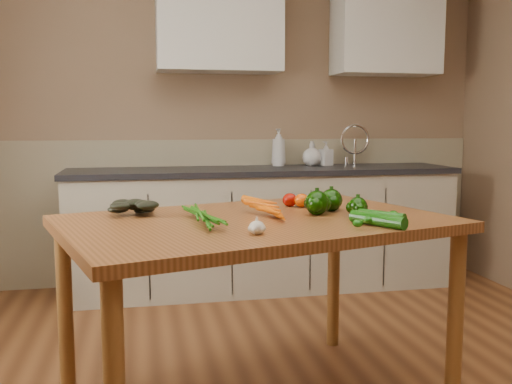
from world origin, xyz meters
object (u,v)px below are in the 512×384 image
Objects in this scene: carrot_bunch at (247,209)px; tomato_a at (290,200)px; tomato_b at (302,200)px; tomato_c at (317,200)px; soap_bottle_b at (326,153)px; soap_bottle_c at (312,153)px; pepper_c at (358,207)px; pepper_a at (317,203)px; zucchini_b at (378,220)px; zucchini_a at (381,217)px; table at (256,240)px; garlic_bulb at (257,228)px; pepper_b at (331,200)px; leafy_greens at (132,202)px; soap_bottle_a at (279,147)px.

tomato_a is at bearing 31.64° from carrot_bunch.
tomato_c is at bearing 5.39° from tomato_b.
soap_bottle_b is 0.11m from soap_bottle_c.
tomato_b is at bearing 118.29° from pepper_c.
soap_bottle_b is 1.80× the size of pepper_a.
tomato_b is at bearing 105.99° from zucchini_b.
table is at bearing 157.67° from zucchini_a.
tomato_a is at bearing 65.34° from garlic_bulb.
pepper_b is at bearing 97.49° from zucchini_b.
soap_bottle_c is 0.94× the size of zucchini_a.
soap_bottle_c is at bearing 80.34° from zucchini_a.
pepper_a is 0.18m from pepper_c.
pepper_b is (-0.57, -1.80, -0.11)m from soap_bottle_b.
pepper_c is (0.06, -0.17, -0.01)m from pepper_b.
leafy_greens is 1.11× the size of zucchini_a.
pepper_c reaches higher than tomato_b.
pepper_b is at bearing 107.01° from zucchini_a.
pepper_a is 0.52× the size of zucchini_a.
carrot_bunch is 1.44× the size of zucchini_a.
zucchini_b is at bearing -92.29° from pepper_c.
pepper_a reaches higher than pepper_b.
tomato_a is at bearing 109.68° from zucchini_b.
soap_bottle_a reaches higher than leafy_greens.
table is 24.90× the size of tomato_b.
soap_bottle_c is 3.27× the size of garlic_bulb.
tomato_b is (-0.56, -1.67, -0.13)m from soap_bottle_c.
pepper_c is at bearing -69.67° from pepper_b.
tomato_a is (-0.15, 0.17, -0.02)m from pepper_b.
pepper_a is at bearing -8.94° from carrot_bunch.
soap_bottle_a reaches higher than tomato_b.
soap_bottle_a reaches higher than carrot_bunch.
carrot_bunch is at bearing -163.13° from pepper_b.
tomato_c is at bearing 104.83° from zucchini_a.
soap_bottle_a is 4.93× the size of garlic_bulb.
tomato_a is 0.60m from zucchini_b.
pepper_b is at bearing -3.70° from leafy_greens.
leafy_greens is at bearing 166.70° from pepper_c.
garlic_bulb is 0.64m from pepper_b.
soap_bottle_c is 1.75m from tomato_a.
pepper_c is at bearing -61.48° from soap_bottle_a.
table is 6.22× the size of soap_bottle_a.
soap_bottle_a is at bearing 81.23° from pepper_a.
tomato_a is at bearing 168.42° from tomato_c.
pepper_a is 1.26× the size of pepper_c.
zucchini_a is (-0.47, -2.12, -0.13)m from soap_bottle_b.
leafy_greens reaches higher than tomato_c.
table is at bearing -127.00° from tomato_a.
tomato_c is (-0.02, 0.14, -0.02)m from pepper_b.
table is at bearing -23.80° from carrot_bunch.
leafy_greens reaches higher than tomato_b.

